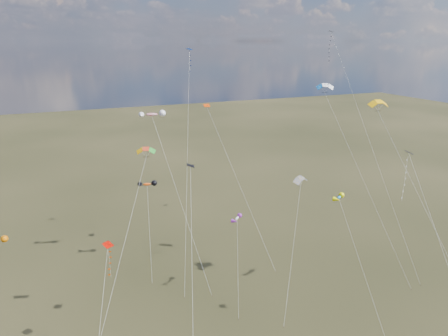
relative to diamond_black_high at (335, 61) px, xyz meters
name	(u,v)px	position (x,y,z in m)	size (l,w,h in m)	color
diamond_black_high	(335,61)	(0.00, 0.00, 0.00)	(1.20, 27.55, 37.95)	black
diamond_navy_tall	(189,78)	(-27.20, 3.57, -2.54)	(8.53, 19.93, 34.91)	#0B1C48
diamond_black_mid	(192,235)	(-36.58, -25.37, -16.39)	(6.55, 18.59, 22.54)	black
diamond_red_low	(109,267)	(-45.09, -20.70, -21.01)	(4.92, 11.33, 14.28)	#AC0800
diamond_navy_right	(410,188)	(-12.13, -31.11, -12.51)	(2.79, 19.38, 24.19)	#0C0853
diamond_orange_center	(225,148)	(-23.93, -4.16, -13.27)	(7.91, 12.60, 26.19)	#E23B02
parafoil_yellow	(379,102)	(-7.94, -20.48, -4.43)	(7.68, 18.06, 28.92)	#FBB004
parafoil_blue_white	(326,86)	(-10.90, -12.34, -2.94)	(10.58, 14.10, 30.41)	blue
parafoil_striped	(301,178)	(-16.44, -15.53, -15.77)	(9.33, 10.82, 17.51)	#D6990B
parafoil_tricolor	(145,151)	(-39.29, -16.57, -8.93)	(12.67, 15.97, 24.34)	#EAA004
novelty_orange_black	(147,185)	(-36.38, -1.08, -18.87)	(3.05, 8.53, 14.32)	#EC4A0E
novelty_white_purple	(237,219)	(-26.49, -15.07, -20.72)	(3.56, 7.35, 12.28)	white
novelty_redwhite_stripe	(152,115)	(-34.83, -0.58, -7.57)	(6.35, 15.68, 25.68)	red
novelty_blue_yellow	(339,198)	(-11.98, -19.04, -18.30)	(2.33, 13.77, 14.85)	blue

